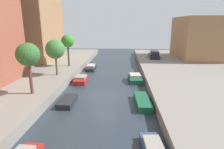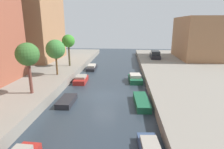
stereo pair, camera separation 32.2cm
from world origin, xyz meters
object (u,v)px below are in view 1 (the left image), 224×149
street_tree_3 (55,49)px  moored_boat_left_2 (67,101)px  street_tree_2 (28,55)px  moored_boat_right_3 (135,78)px  street_tree_4 (68,42)px  moored_boat_left_4 (91,67)px  parked_car (154,55)px  moored_boat_right_2 (142,102)px  moored_boat_left_3 (81,80)px  low_block_right (203,38)px

street_tree_3 → moored_boat_left_2: bearing=-63.9°
street_tree_2 → moored_boat_right_3: 14.02m
street_tree_4 → moored_boat_left_4: bearing=30.9°
parked_car → moored_boat_left_2: bearing=-118.5°
moored_boat_right_2 → moored_boat_left_3: bearing=138.1°
moored_boat_right_3 → moored_boat_left_2: bearing=-131.5°
street_tree_3 → street_tree_4: street_tree_4 is taller
moored_boat_left_3 → moored_boat_right_2: size_ratio=0.79×
moored_boat_left_2 → moored_boat_left_4: bearing=90.8°
street_tree_2 → moored_boat_left_2: (3.53, -0.07, -4.58)m
street_tree_2 → moored_boat_left_3: (3.26, 7.12, -4.46)m
street_tree_3 → moored_boat_right_2: size_ratio=1.12×
moored_boat_left_2 → low_block_right: bearing=46.3°
moored_boat_left_3 → parked_car: bearing=50.2°
parked_car → street_tree_4: bearing=-150.7°
street_tree_4 → parked_car: street_tree_4 is taller
moored_boat_left_2 → moored_boat_left_3: 7.20m
street_tree_4 → street_tree_2: bearing=-90.0°
street_tree_3 → street_tree_4: size_ratio=0.93×
street_tree_4 → moored_boat_right_3: (10.65, -4.94, -4.57)m
moored_boat_left_3 → moored_boat_left_4: (0.06, 7.79, -0.05)m
low_block_right → street_tree_3: low_block_right is taller
moored_boat_left_4 → parked_car: bearing=28.9°
street_tree_3 → moored_boat_left_2: size_ratio=1.55×
low_block_right → parked_car: bearing=-175.2°
parked_car → moored_boat_right_3: 14.31m
street_tree_2 → moored_boat_left_3: street_tree_2 is taller
moored_boat_right_2 → street_tree_4: bearing=130.8°
street_tree_2 → moored_boat_left_4: size_ratio=1.19×
parked_car → moored_boat_right_2: size_ratio=1.12×
street_tree_3 → moored_boat_right_3: street_tree_3 is taller
street_tree_3 → moored_boat_left_3: (3.26, -0.02, -4.09)m
street_tree_4 → moored_boat_left_2: street_tree_4 is taller
parked_car → moored_boat_left_4: 13.66m
street_tree_3 → moored_boat_left_3: 5.23m
street_tree_2 → street_tree_3: bearing=90.0°
street_tree_2 → moored_boat_left_2: street_tree_2 is taller
street_tree_4 → moored_boat_left_2: (3.53, -12.99, -4.73)m
moored_boat_left_4 → moored_boat_right_3: moored_boat_right_3 is taller
low_block_right → moored_boat_left_2: size_ratio=3.85×
street_tree_2 → moored_boat_right_2: 11.85m
street_tree_2 → street_tree_3: (-0.00, 7.14, -0.38)m
street_tree_4 → moored_boat_right_2: 17.40m
street_tree_2 → moored_boat_right_3: bearing=36.8°
moored_boat_left_4 → moored_boat_right_3: size_ratio=1.20×
moored_boat_left_2 → parked_car: bearing=61.5°
low_block_right → street_tree_2: (-24.94, -22.30, -0.21)m
street_tree_2 → moored_boat_left_2: 5.79m
street_tree_3 → parked_car: 21.11m
moored_boat_right_3 → street_tree_4: bearing=155.1°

